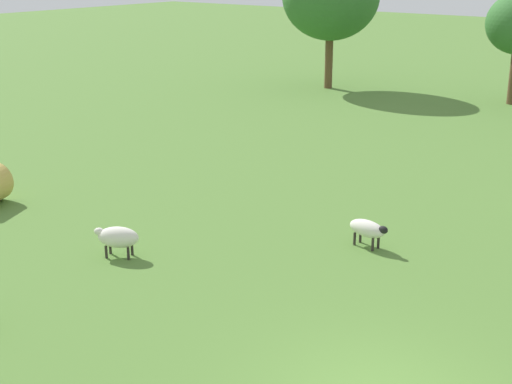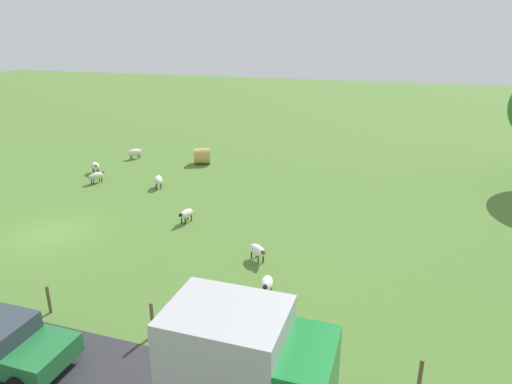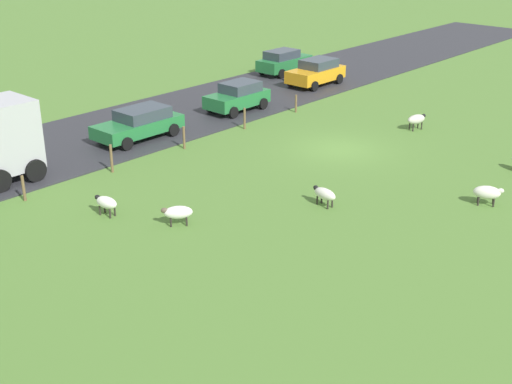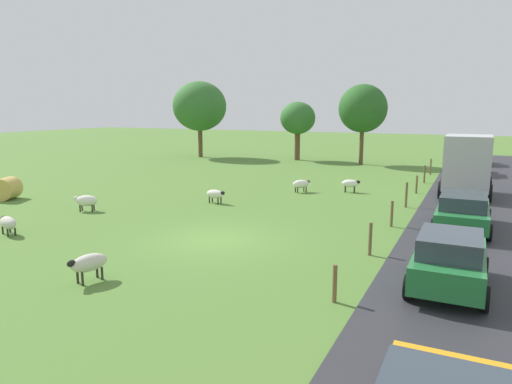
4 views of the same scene
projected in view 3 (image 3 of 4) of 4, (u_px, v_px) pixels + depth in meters
The scene contains 16 objects.
ground_plane at pixel (339, 149), 33.27m from camera, with size 160.00×160.00×0.00m, color #517A33.
road_strip at pixel (194, 110), 39.62m from camera, with size 8.00×80.00×0.06m, color #2D2D33.
sheep_1 at pixel (178, 212), 25.19m from camera, with size 1.05×1.12×0.75m.
sheep_4 at pixel (325, 194), 26.82m from camera, with size 1.20×0.59×0.73m.
sheep_5 at pixel (416, 119), 36.00m from camera, with size 0.78×1.26×0.82m.
sheep_6 at pixel (106, 203), 25.97m from camera, with size 1.11×0.60×0.77m.
sheep_7 at pixel (487, 193), 26.90m from camera, with size 1.19×0.96×0.79m.
fence_post_0 at pixel (296, 104), 39.08m from camera, with size 0.12×0.12×1.01m, color brown.
fence_post_1 at pixel (245, 118), 36.11m from camera, with size 0.12×0.12×1.14m, color brown.
fence_post_2 at pixel (184, 138), 33.16m from camera, with size 0.12×0.12×1.11m, color brown.
fence_post_3 at pixel (111, 159), 30.18m from camera, with size 0.12×0.12×1.28m, color brown.
fence_post_4 at pixel (24, 188), 27.27m from camera, with size 0.12×0.12×1.07m, color brown.
car_0 at pixel (284, 61), 47.81m from camera, with size 1.94×4.17×1.65m.
car_1 at pixel (316, 72), 44.72m from camera, with size 2.10×4.12×1.66m.
car_2 at pixel (238, 96), 39.11m from camera, with size 1.99×3.81×1.61m.
car_4 at pixel (139, 123), 34.37m from camera, with size 2.14×4.57×1.52m.
Camera 3 is at (-18.08, 26.13, 10.88)m, focal length 48.24 mm.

